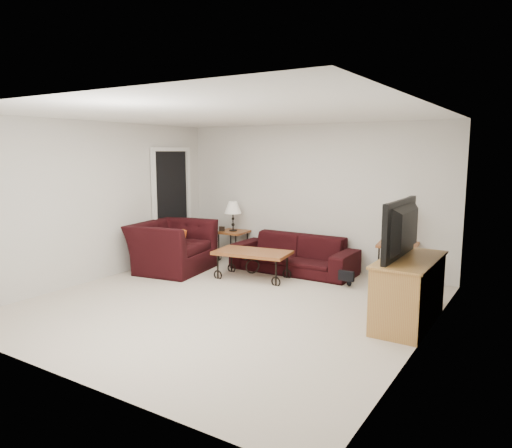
{
  "coord_description": "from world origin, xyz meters",
  "views": [
    {
      "loc": [
        3.57,
        -5.0,
        2.04
      ],
      "look_at": [
        0.0,
        0.7,
        1.0
      ],
      "focal_mm": 33.27,
      "sensor_mm": 36.0,
      "label": 1
    }
  ],
  "objects_px": {
    "side_table_left": "(233,245)",
    "coffee_table": "(252,265)",
    "lamp_left": "(233,216)",
    "armchair": "(172,246)",
    "lamp_right": "(399,223)",
    "backpack": "(349,271)",
    "side_table_right": "(397,264)",
    "tv_stand": "(409,291)",
    "sofa": "(293,254)",
    "television": "(410,229)"
  },
  "relations": [
    {
      "from": "armchair",
      "to": "backpack",
      "type": "relative_size",
      "value": 2.75
    },
    {
      "from": "lamp_left",
      "to": "coffee_table",
      "type": "relative_size",
      "value": 0.46
    },
    {
      "from": "television",
      "to": "backpack",
      "type": "bearing_deg",
      "value": -134.49
    },
    {
      "from": "side_table_right",
      "to": "television",
      "type": "height_order",
      "value": "television"
    },
    {
      "from": "lamp_right",
      "to": "backpack",
      "type": "height_order",
      "value": "lamp_right"
    },
    {
      "from": "side_table_right",
      "to": "sofa",
      "type": "bearing_deg",
      "value": -173.99
    },
    {
      "from": "backpack",
      "to": "side_table_right",
      "type": "bearing_deg",
      "value": 28.97
    },
    {
      "from": "lamp_right",
      "to": "coffee_table",
      "type": "xyz_separation_m",
      "value": [
        -2.06,
        -0.92,
        -0.73
      ]
    },
    {
      "from": "coffee_table",
      "to": "tv_stand",
      "type": "bearing_deg",
      "value": -15.41
    },
    {
      "from": "lamp_right",
      "to": "backpack",
      "type": "bearing_deg",
      "value": -136.91
    },
    {
      "from": "armchair",
      "to": "lamp_right",
      "type": "bearing_deg",
      "value": -79.57
    },
    {
      "from": "side_table_left",
      "to": "lamp_left",
      "type": "bearing_deg",
      "value": 0.0
    },
    {
      "from": "coffee_table",
      "to": "backpack",
      "type": "bearing_deg",
      "value": 14.64
    },
    {
      "from": "television",
      "to": "backpack",
      "type": "relative_size",
      "value": 2.53
    },
    {
      "from": "lamp_right",
      "to": "armchair",
      "type": "bearing_deg",
      "value": -160.9
    },
    {
      "from": "sofa",
      "to": "armchair",
      "type": "xyz_separation_m",
      "value": [
        -1.8,
        -1.03,
        0.11
      ]
    },
    {
      "from": "lamp_left",
      "to": "backpack",
      "type": "relative_size",
      "value": 1.18
    },
    {
      "from": "lamp_left",
      "to": "coffee_table",
      "type": "bearing_deg",
      "value": -42.12
    },
    {
      "from": "television",
      "to": "lamp_right",
      "type": "bearing_deg",
      "value": -160.79
    },
    {
      "from": "side_table_right",
      "to": "lamp_left",
      "type": "bearing_deg",
      "value": 180.0
    },
    {
      "from": "sofa",
      "to": "side_table_left",
      "type": "relative_size",
      "value": 3.82
    },
    {
      "from": "armchair",
      "to": "tv_stand",
      "type": "distance_m",
      "value": 4.13
    },
    {
      "from": "sofa",
      "to": "coffee_table",
      "type": "bearing_deg",
      "value": -115.43
    },
    {
      "from": "lamp_left",
      "to": "lamp_right",
      "type": "xyz_separation_m",
      "value": [
        3.08,
        0.0,
        0.13
      ]
    },
    {
      "from": "side_table_left",
      "to": "side_table_right",
      "type": "distance_m",
      "value": 3.08
    },
    {
      "from": "sofa",
      "to": "lamp_left",
      "type": "distance_m",
      "value": 1.48
    },
    {
      "from": "lamp_left",
      "to": "lamp_right",
      "type": "bearing_deg",
      "value": 0.0
    },
    {
      "from": "side_table_right",
      "to": "tv_stand",
      "type": "bearing_deg",
      "value": -70.17
    },
    {
      "from": "side_table_left",
      "to": "coffee_table",
      "type": "relative_size",
      "value": 0.46
    },
    {
      "from": "side_table_right",
      "to": "lamp_right",
      "type": "bearing_deg",
      "value": 0.0
    },
    {
      "from": "lamp_left",
      "to": "backpack",
      "type": "bearing_deg",
      "value": -11.92
    },
    {
      "from": "sofa",
      "to": "tv_stand",
      "type": "relative_size",
      "value": 1.6
    },
    {
      "from": "armchair",
      "to": "television",
      "type": "height_order",
      "value": "television"
    },
    {
      "from": "side_table_right",
      "to": "television",
      "type": "xyz_separation_m",
      "value": [
        0.58,
        -1.65,
        0.82
      ]
    },
    {
      "from": "sofa",
      "to": "coffee_table",
      "type": "relative_size",
      "value": 1.77
    },
    {
      "from": "sofa",
      "to": "lamp_left",
      "type": "relative_size",
      "value": 3.82
    },
    {
      "from": "lamp_right",
      "to": "backpack",
      "type": "distance_m",
      "value": 1.06
    },
    {
      "from": "side_table_right",
      "to": "armchair",
      "type": "height_order",
      "value": "armchair"
    },
    {
      "from": "coffee_table",
      "to": "backpack",
      "type": "xyz_separation_m",
      "value": [
        1.5,
        0.39,
        0.01
      ]
    },
    {
      "from": "side_table_right",
      "to": "tv_stand",
      "type": "height_order",
      "value": "tv_stand"
    },
    {
      "from": "lamp_right",
      "to": "tv_stand",
      "type": "distance_m",
      "value": 1.85
    },
    {
      "from": "armchair",
      "to": "lamp_left",
      "type": "bearing_deg",
      "value": -28.0
    },
    {
      "from": "side_table_right",
      "to": "lamp_left",
      "type": "height_order",
      "value": "lamp_left"
    },
    {
      "from": "side_table_right",
      "to": "lamp_right",
      "type": "distance_m",
      "value": 0.64
    },
    {
      "from": "sofa",
      "to": "tv_stand",
      "type": "distance_m",
      "value": 2.74
    },
    {
      "from": "sofa",
      "to": "tv_stand",
      "type": "xyz_separation_m",
      "value": [
        2.31,
        -1.47,
        0.09
      ]
    },
    {
      "from": "lamp_left",
      "to": "armchair",
      "type": "height_order",
      "value": "lamp_left"
    },
    {
      "from": "side_table_left",
      "to": "backpack",
      "type": "distance_m",
      "value": 2.57
    },
    {
      "from": "sofa",
      "to": "television",
      "type": "bearing_deg",
      "value": -32.81
    },
    {
      "from": "lamp_right",
      "to": "armchair",
      "type": "height_order",
      "value": "lamp_right"
    }
  ]
}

